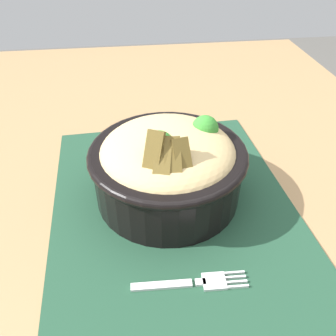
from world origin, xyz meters
TOP-DOWN VIEW (x-y plane):
  - table at (0.00, 0.00)m, footprint 1.32×0.89m
  - placemat at (0.04, -0.01)m, footprint 0.47×0.35m
  - bowl at (0.00, -0.02)m, footprint 0.25×0.25m
  - fork at (0.15, -0.01)m, footprint 0.02×0.13m

SIDE VIEW (x-z plane):
  - table at x=0.00m, z-range 0.31..1.07m
  - placemat at x=0.04m, z-range 0.76..0.77m
  - fork at x=0.15m, z-range 0.77..0.77m
  - bowl at x=0.00m, z-range 0.75..0.89m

